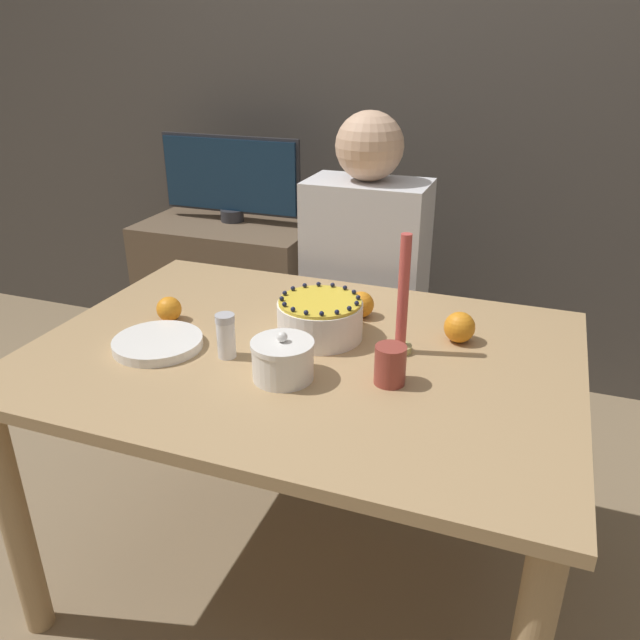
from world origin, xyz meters
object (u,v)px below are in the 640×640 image
object	(u,v)px
cake	(320,319)
sugar_shaker	(226,336)
sugar_bowl	(283,360)
candle	(402,306)
person_man_blue_shirt	(364,314)
tv_monitor	(230,177)

from	to	relation	value
cake	sugar_shaker	size ratio (longest dim) A/B	1.98
sugar_bowl	candle	size ratio (longest dim) A/B	0.48
sugar_shaker	person_man_blue_shirt	distance (m)	0.82
cake	person_man_blue_shirt	world-z (taller)	person_man_blue_shirt
sugar_shaker	tv_monitor	xyz separation A→B (m)	(-0.60, 1.18, 0.10)
cake	sugar_bowl	size ratio (longest dim) A/B	1.53
cake	tv_monitor	xyz separation A→B (m)	(-0.77, 1.01, 0.11)
candle	sugar_bowl	bearing A→B (deg)	-135.31
cake	tv_monitor	size ratio (longest dim) A/B	0.34
cake	sugar_bowl	xyz separation A→B (m)	(-0.01, -0.23, -0.00)
candle	person_man_blue_shirt	distance (m)	0.73
sugar_shaker	candle	distance (m)	0.42
cake	sugar_shaker	distance (m)	0.25
sugar_shaker	tv_monitor	distance (m)	1.33
cake	sugar_bowl	world-z (taller)	sugar_bowl
sugar_shaker	person_man_blue_shirt	world-z (taller)	person_man_blue_shirt
sugar_shaker	candle	size ratio (longest dim) A/B	0.37
sugar_bowl	sugar_shaker	size ratio (longest dim) A/B	1.30
sugar_shaker	sugar_bowl	bearing A→B (deg)	-15.91
candle	cake	bearing A→B (deg)	176.82
sugar_shaker	cake	bearing A→B (deg)	46.20
sugar_bowl	sugar_shaker	world-z (taller)	sugar_bowl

